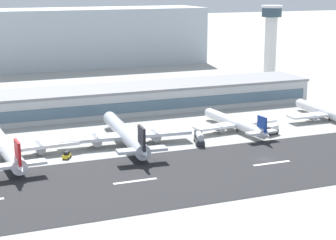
# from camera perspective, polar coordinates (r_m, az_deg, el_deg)

# --- Properties ---
(ground_plane) EXTENTS (1400.00, 1400.00, 0.00)m
(ground_plane) POSITION_cam_1_polar(r_m,az_deg,el_deg) (174.93, 9.46, -3.81)
(ground_plane) COLOR #9E9E99
(runway_strip) EXTENTS (800.00, 43.72, 0.08)m
(runway_strip) POSITION_cam_1_polar(r_m,az_deg,el_deg) (171.44, 10.20, -4.19)
(runway_strip) COLOR #262628
(runway_strip) RESTS_ON ground_plane
(runway_centreline_dash_3) EXTENTS (12.00, 1.20, 0.01)m
(runway_centreline_dash_3) POSITION_cam_1_polar(r_m,az_deg,el_deg) (154.37, -3.23, -5.99)
(runway_centreline_dash_3) COLOR white
(runway_centreline_dash_3) RESTS_ON runway_strip
(runway_centreline_dash_4) EXTENTS (12.00, 1.20, 0.01)m
(runway_centreline_dash_4) POSITION_cam_1_polar(r_m,az_deg,el_deg) (171.31, 10.14, -4.19)
(runway_centreline_dash_4) COLOR white
(runway_centreline_dash_4) RESTS_ON runway_strip
(terminal_building) EXTENTS (146.42, 23.74, 10.12)m
(terminal_building) POSITION_cam_1_polar(r_m,az_deg,el_deg) (236.29, -2.76, 2.19)
(terminal_building) COLOR #B7BABC
(terminal_building) RESTS_ON ground_plane
(control_tower) EXTENTS (10.88, 10.88, 39.14)m
(control_tower) POSITION_cam_1_polar(r_m,az_deg,el_deg) (303.92, 10.05, 8.01)
(control_tower) COLOR silver
(control_tower) RESTS_ON ground_plane
(distant_hotel_block) EXTENTS (142.81, 38.72, 34.77)m
(distant_hotel_block) POSITION_cam_1_polar(r_m,az_deg,el_deg) (363.75, -7.77, 8.07)
(distant_hotel_block) COLOR #A8B2BC
(distant_hotel_block) RESTS_ON ground_plane
(airliner_red_tail_gate_0) EXTENTS (43.89, 49.64, 10.36)m
(airliner_red_tail_gate_0) POSITION_cam_1_polar(r_m,az_deg,el_deg) (177.76, -15.57, -2.74)
(airliner_red_tail_gate_0) COLOR white
(airliner_red_tail_gate_0) RESTS_ON ground_plane
(airliner_black_tail_gate_1) EXTENTS (43.38, 52.24, 10.90)m
(airliner_black_tail_gate_1) POSITION_cam_1_polar(r_m,az_deg,el_deg) (185.90, -4.14, -1.50)
(airliner_black_tail_gate_1) COLOR silver
(airliner_black_tail_gate_1) RESTS_ON ground_plane
(airliner_navy_tail_gate_2) EXTENTS (32.12, 40.33, 8.42)m
(airliner_navy_tail_gate_2) POSITION_cam_1_polar(r_m,az_deg,el_deg) (204.70, 6.78, -0.37)
(airliner_navy_tail_gate_2) COLOR white
(airliner_navy_tail_gate_2) RESTS_ON ground_plane
(airliner_blue_tail_gate_3) EXTENTS (33.08, 41.27, 8.61)m
(airliner_blue_tail_gate_3) POSITION_cam_1_polar(r_m,az_deg,el_deg) (227.02, 15.54, 0.63)
(airliner_blue_tail_gate_3) COLOR silver
(airliner_blue_tail_gate_3) RESTS_ON ground_plane
(service_fuel_truck_0) EXTENTS (5.05, 8.89, 3.95)m
(service_fuel_truck_0) POSITION_cam_1_polar(r_m,az_deg,el_deg) (188.11, 3.08, -1.76)
(service_fuel_truck_0) COLOR #2D3338
(service_fuel_truck_0) RESTS_ON ground_plane
(service_box_truck_1) EXTENTS (6.46, 4.30, 3.25)m
(service_box_truck_1) POSITION_cam_1_polar(r_m,az_deg,el_deg) (201.82, 10.04, -0.95)
(service_box_truck_1) COLOR #2D3338
(service_box_truck_1) RESTS_ON ground_plane
(service_baggage_tug_2) EXTENTS (3.13, 3.55, 2.20)m
(service_baggage_tug_2) POSITION_cam_1_polar(r_m,az_deg,el_deg) (175.55, -9.90, -3.41)
(service_baggage_tug_2) COLOR gold
(service_baggage_tug_2) RESTS_ON ground_plane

